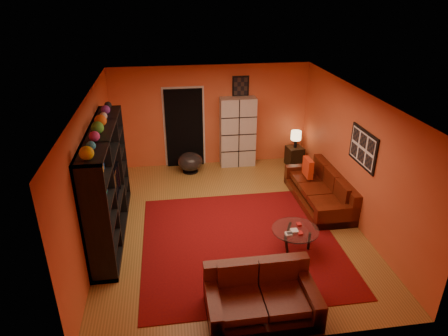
{
  "coord_description": "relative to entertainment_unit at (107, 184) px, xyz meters",
  "views": [
    {
      "loc": [
        -1.09,
        -6.76,
        4.41
      ],
      "look_at": [
        -0.09,
        0.1,
        1.18
      ],
      "focal_mm": 32.0,
      "sensor_mm": 36.0,
      "label": 1
    }
  ],
  "objects": [
    {
      "name": "floor",
      "position": [
        2.27,
        0.0,
        -1.05
      ],
      "size": [
        6.0,
        6.0,
        0.0
      ],
      "primitive_type": "plane",
      "color": "olive",
      "rests_on": "ground"
    },
    {
      "name": "ceiling",
      "position": [
        2.27,
        0.0,
        1.55
      ],
      "size": [
        6.0,
        6.0,
        0.0
      ],
      "primitive_type": "plane",
      "rotation": [
        3.14,
        0.0,
        0.0
      ],
      "color": "white",
      "rests_on": "wall_back"
    },
    {
      "name": "wall_back",
      "position": [
        2.27,
        3.0,
        0.25
      ],
      "size": [
        6.0,
        0.0,
        6.0
      ],
      "primitive_type": "plane",
      "rotation": [
        1.57,
        0.0,
        0.0
      ],
      "color": "#D0542D",
      "rests_on": "floor"
    },
    {
      "name": "wall_front",
      "position": [
        2.27,
        -3.0,
        0.25
      ],
      "size": [
        6.0,
        0.0,
        6.0
      ],
      "primitive_type": "plane",
      "rotation": [
        -1.57,
        0.0,
        0.0
      ],
      "color": "#D0542D",
      "rests_on": "floor"
    },
    {
      "name": "wall_left",
      "position": [
        -0.23,
        0.0,
        0.25
      ],
      "size": [
        0.0,
        6.0,
        6.0
      ],
      "primitive_type": "plane",
      "rotation": [
        1.57,
        0.0,
        1.57
      ],
      "color": "#D0542D",
      "rests_on": "floor"
    },
    {
      "name": "wall_right",
      "position": [
        4.78,
        0.0,
        0.25
      ],
      "size": [
        0.0,
        6.0,
        6.0
      ],
      "primitive_type": "plane",
      "rotation": [
        1.57,
        0.0,
        -1.57
      ],
      "color": "#D0542D",
      "rests_on": "floor"
    },
    {
      "name": "rug",
      "position": [
        2.38,
        -0.7,
        -1.04
      ],
      "size": [
        3.6,
        3.6,
        0.01
      ],
      "primitive_type": "cube",
      "color": "#5A0A0D",
      "rests_on": "floor"
    },
    {
      "name": "doorway",
      "position": [
        1.57,
        2.96,
        -0.03
      ],
      "size": [
        0.95,
        0.1,
        2.04
      ],
      "primitive_type": "cube",
      "color": "black",
      "rests_on": "floor"
    },
    {
      "name": "wall_art_right",
      "position": [
        4.75,
        -0.3,
        0.55
      ],
      "size": [
        0.03,
        1.0,
        0.7
      ],
      "primitive_type": "cube",
      "color": "black",
      "rests_on": "wall_right"
    },
    {
      "name": "wall_art_back",
      "position": [
        3.02,
        2.98,
        1.0
      ],
      "size": [
        0.42,
        0.03,
        0.52
      ],
      "primitive_type": "cube",
      "color": "black",
      "rests_on": "wall_back"
    },
    {
      "name": "entertainment_unit",
      "position": [
        0.0,
        0.0,
        0.0
      ],
      "size": [
        0.45,
        3.0,
        2.1
      ],
      "primitive_type": "cube",
      "color": "black",
      "rests_on": "floor"
    },
    {
      "name": "tv",
      "position": [
        0.05,
        0.02,
        -0.05
      ],
      "size": [
        0.96,
        0.13,
        0.55
      ],
      "primitive_type": "imported",
      "rotation": [
        0.0,
        0.0,
        1.57
      ],
      "color": "black",
      "rests_on": "entertainment_unit"
    },
    {
      "name": "sofa",
      "position": [
        4.41,
        0.52,
        -0.76
      ],
      "size": [
        0.9,
        2.17,
        0.85
      ],
      "rotation": [
        0.0,
        0.0,
        0.01
      ],
      "color": "#431209",
      "rests_on": "rug"
    },
    {
      "name": "loveseat",
      "position": [
        2.35,
        -2.41,
        -0.77
      ],
      "size": [
        1.59,
        0.96,
        0.85
      ],
      "rotation": [
        0.0,
        0.0,
        1.58
      ],
      "color": "#431209",
      "rests_on": "rug"
    },
    {
      "name": "throw_pillow",
      "position": [
        4.22,
        1.01,
        -0.42
      ],
      "size": [
        0.12,
        0.42,
        0.42
      ],
      "primitive_type": "cube",
      "color": "red",
      "rests_on": "sofa"
    },
    {
      "name": "coffee_table",
      "position": [
        3.3,
        -1.04,
        -0.67
      ],
      "size": [
        0.83,
        0.83,
        0.42
      ],
      "rotation": [
        0.0,
        0.0,
        -0.33
      ],
      "color": "silver",
      "rests_on": "floor"
    },
    {
      "name": "storage_cabinet",
      "position": [
        2.93,
        2.8,
        -0.15
      ],
      "size": [
        0.91,
        0.41,
        1.81
      ],
      "primitive_type": "cube",
      "rotation": [
        0.0,
        0.0,
        -0.01
      ],
      "color": "beige",
      "rests_on": "floor"
    },
    {
      "name": "bowl_chair",
      "position": [
        1.66,
        2.5,
        -0.77
      ],
      "size": [
        0.63,
        0.63,
        0.51
      ],
      "color": "black",
      "rests_on": "floor"
    },
    {
      "name": "side_table",
      "position": [
        4.42,
        2.54,
        -0.8
      ],
      "size": [
        0.45,
        0.45,
        0.5
      ],
      "primitive_type": "cube",
      "rotation": [
        0.0,
        0.0,
        0.14
      ],
      "color": "black",
      "rests_on": "floor"
    },
    {
      "name": "table_lamp",
      "position": [
        4.42,
        2.54,
        -0.24
      ],
      "size": [
        0.27,
        0.27,
        0.44
      ],
      "color": "black",
      "rests_on": "side_table"
    }
  ]
}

